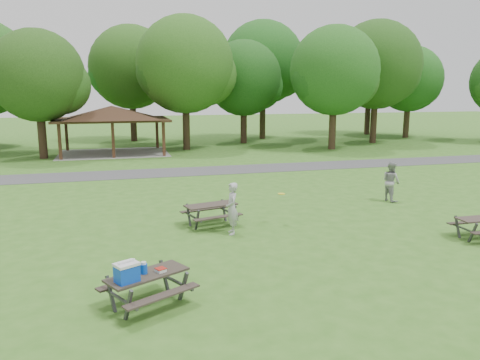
% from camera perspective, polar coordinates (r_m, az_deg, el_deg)
% --- Properties ---
extents(ground, '(160.00, 160.00, 0.00)m').
position_cam_1_polar(ground, '(15.63, 0.30, -7.56)').
color(ground, '#34671D').
rests_on(ground, ground).
extents(asphalt_path, '(120.00, 3.20, 0.02)m').
position_cam_1_polar(asphalt_path, '(28.99, -7.10, 1.00)').
color(asphalt_path, '#404042').
rests_on(asphalt_path, ground).
extents(pavilion, '(8.60, 7.01, 3.76)m').
position_cam_1_polar(pavilion, '(38.34, -15.35, 7.69)').
color(pavilion, '#372114').
rests_on(pavilion, ground).
extents(tree_row_d, '(6.93, 6.60, 9.27)m').
position_cam_1_polar(tree_row_d, '(37.16, -23.31, 11.29)').
color(tree_row_d, black).
rests_on(tree_row_d, ground).
extents(tree_row_e, '(8.40, 8.00, 11.02)m').
position_cam_1_polar(tree_row_e, '(39.82, -6.58, 13.46)').
color(tree_row_e, black).
rests_on(tree_row_e, ground).
extents(tree_row_f, '(7.35, 7.00, 9.55)m').
position_cam_1_polar(tree_row_f, '(44.49, 0.56, 12.04)').
color(tree_row_f, black).
rests_on(tree_row_f, ground).
extents(tree_row_g, '(7.77, 7.40, 10.25)m').
position_cam_1_polar(tree_row_g, '(40.58, 11.54, 12.63)').
color(tree_row_g, '#322216').
rests_on(tree_row_g, ground).
extents(tree_row_h, '(8.61, 8.20, 11.37)m').
position_cam_1_polar(tree_row_h, '(46.57, 16.40, 13.02)').
color(tree_row_h, '#322016').
rests_on(tree_row_h, ground).
extents(tree_row_i, '(7.14, 6.80, 9.52)m').
position_cam_1_polar(tree_row_i, '(52.72, 19.98, 11.30)').
color(tree_row_i, '#322316').
rests_on(tree_row_i, ground).
extents(tree_deep_b, '(8.40, 8.00, 11.13)m').
position_cam_1_polar(tree_deep_b, '(47.40, -13.00, 12.96)').
color(tree_deep_b, black).
rests_on(tree_deep_b, ground).
extents(tree_deep_c, '(8.82, 8.40, 11.90)m').
position_cam_1_polar(tree_deep_c, '(48.77, 2.93, 13.81)').
color(tree_deep_c, '#312215').
rests_on(tree_deep_c, ground).
extents(tree_deep_d, '(8.40, 8.00, 11.27)m').
position_cam_1_polar(tree_deep_d, '(55.48, 15.62, 12.65)').
color(tree_deep_d, black).
rests_on(tree_deep_d, ground).
extents(picnic_table_near, '(2.37, 2.22, 1.31)m').
position_cam_1_polar(picnic_table_near, '(11.09, -11.98, -11.58)').
color(picnic_table_near, '#2B251F').
rests_on(picnic_table_near, ground).
extents(picnic_table_middle, '(2.20, 1.92, 0.83)m').
position_cam_1_polar(picnic_table_middle, '(17.38, -3.56, -3.58)').
color(picnic_table_middle, '#2F2722').
rests_on(picnic_table_middle, ground).
extents(frisbee_in_flight, '(0.33, 0.33, 0.02)m').
position_cam_1_polar(frisbee_in_flight, '(17.48, 5.07, -1.68)').
color(frisbee_in_flight, gold).
rests_on(frisbee_in_flight, ground).
extents(frisbee_thrower, '(0.49, 0.70, 1.82)m').
position_cam_1_polar(frisbee_thrower, '(16.24, -0.98, -3.50)').
color(frisbee_thrower, '#AAAAAC').
rests_on(frisbee_thrower, ground).
extents(frisbee_catcher, '(0.80, 0.96, 1.80)m').
position_cam_1_polar(frisbee_catcher, '(22.14, 17.93, -0.18)').
color(frisbee_catcher, '#99999C').
rests_on(frisbee_catcher, ground).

